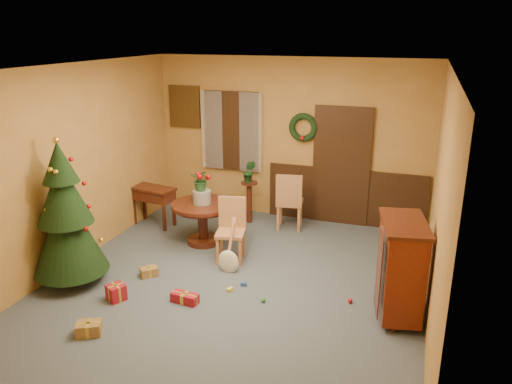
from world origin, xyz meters
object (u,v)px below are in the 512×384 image
at_px(dining_table, 203,215).
at_px(christmas_tree, 66,216).
at_px(chair_near, 231,227).
at_px(sideboard, 401,266).
at_px(writing_desk, 153,197).

xyz_separation_m(dining_table, christmas_tree, (-1.16, -1.79, 0.49)).
bearing_deg(christmas_tree, dining_table, 57.16).
xyz_separation_m(dining_table, chair_near, (0.65, -0.39, 0.03)).
height_order(dining_table, sideboard, sideboard).
distance_m(christmas_tree, writing_desk, 2.28).
relative_size(chair_near, sideboard, 0.78).
xyz_separation_m(chair_near, christmas_tree, (-1.81, -1.40, 0.46)).
xyz_separation_m(dining_table, writing_desk, (-1.16, 0.45, 0.05)).
distance_m(dining_table, chair_near, 0.76).
bearing_deg(dining_table, sideboard, -21.10).
height_order(dining_table, writing_desk, writing_desk).
relative_size(dining_table, christmas_tree, 0.49).
bearing_deg(sideboard, christmas_tree, -172.33).
relative_size(chair_near, christmas_tree, 0.47).
bearing_deg(writing_desk, chair_near, -24.83).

